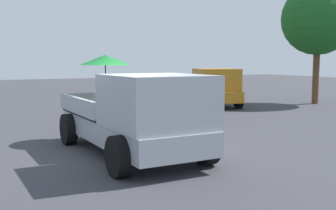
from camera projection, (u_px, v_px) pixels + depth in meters
ground_plane at (130, 153)px, 9.74m from camera, size 80.00×80.00×0.00m
pickup_truck_main at (136, 114)px, 9.32m from camera, size 5.17×2.27×2.34m
pickup_truck_red at (210, 87)px, 19.95m from camera, size 5.11×3.19×1.80m
tree_by_lot at (318, 19)px, 20.39m from camera, size 3.59×3.59×6.04m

